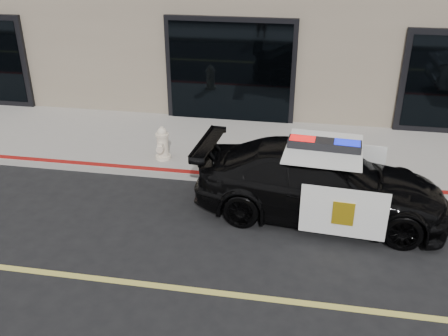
# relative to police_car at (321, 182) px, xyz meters

# --- Properties ---
(ground) EXTENTS (120.00, 120.00, 0.00)m
(ground) POSITION_rel_police_car_xyz_m (-1.44, -2.57, -0.68)
(ground) COLOR black
(ground) RESTS_ON ground
(sidewalk_n) EXTENTS (60.00, 3.50, 0.15)m
(sidewalk_n) POSITION_rel_police_car_xyz_m (-1.44, 2.68, -0.61)
(sidewalk_n) COLOR gray
(sidewalk_n) RESTS_ON ground
(police_car) EXTENTS (2.58, 4.92, 1.52)m
(police_car) POSITION_rel_police_car_xyz_m (0.00, 0.00, 0.00)
(police_car) COLOR black
(police_car) RESTS_ON ground
(fire_hydrant) EXTENTS (0.35, 0.48, 0.77)m
(fire_hydrant) POSITION_rel_police_car_xyz_m (-3.51, 1.56, -0.17)
(fire_hydrant) COLOR #F8E2C6
(fire_hydrant) RESTS_ON sidewalk_n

